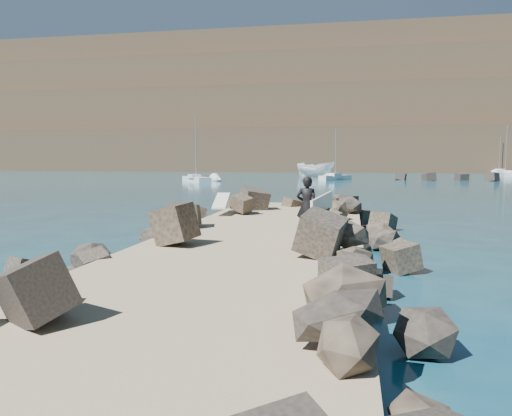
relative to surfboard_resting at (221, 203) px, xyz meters
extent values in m
plane|color=#0F384C|center=(2.68, -5.21, -1.04)|extent=(800.00, 800.00, 0.00)
cube|color=#8C7759|center=(2.68, -7.21, -0.74)|extent=(6.00, 26.00, 0.60)
cube|color=black|center=(-0.22, -6.71, -0.54)|extent=(2.60, 22.00, 1.00)
cube|color=black|center=(5.58, -6.71, -0.54)|extent=(2.60, 22.00, 1.00)
cube|color=#2D4919|center=(12.68, 154.79, 14.96)|extent=(360.00, 140.00, 32.00)
cube|color=white|center=(0.00, 0.00, 0.00)|extent=(0.86, 2.23, 0.07)
imported|color=white|center=(-0.53, 61.46, 0.17)|extent=(6.53, 3.30, 2.41)
imported|color=black|center=(4.04, -5.17, 0.45)|extent=(0.69, 0.49, 1.78)
cube|color=white|center=(4.49, -5.17, 0.50)|extent=(0.53, 2.17, 0.69)
cube|color=silver|center=(-13.81, 39.70, -0.79)|extent=(5.32, 6.56, 0.80)
cylinder|color=gray|center=(-13.81, 39.70, 3.40)|extent=(0.12, 0.12, 7.68)
cube|color=silver|center=(-13.81, 39.02, -0.29)|extent=(2.05, 2.24, 0.44)
cube|color=silver|center=(3.10, 48.64, -0.79)|extent=(4.34, 5.43, 0.80)
cylinder|color=gray|center=(3.10, 48.64, 2.73)|extent=(0.12, 0.12, 6.32)
cube|color=silver|center=(3.10, 48.08, -0.29)|extent=(1.68, 1.85, 0.44)
cube|color=silver|center=(30.48, 69.75, -0.79)|extent=(2.21, 7.23, 0.80)
cylinder|color=gray|center=(30.48, 69.75, 3.48)|extent=(0.12, 0.12, 7.83)
cube|color=silver|center=(30.48, 68.90, -0.29)|extent=(1.32, 2.09, 0.44)
cube|color=silver|center=(33.27, 83.84, -0.79)|extent=(3.60, 6.12, 0.80)
cylinder|color=gray|center=(33.27, 83.84, 2.91)|extent=(0.12, 0.12, 6.69)
cube|color=silver|center=(33.27, 83.17, -0.29)|extent=(1.56, 1.95, 0.44)
cube|color=white|center=(-37.32, 146.79, 32.96)|extent=(10.00, 8.00, 4.00)
cube|color=white|center=(2.68, 159.79, 32.71)|extent=(8.00, 6.00, 3.50)
cube|color=white|center=(37.68, 142.79, 32.96)|extent=(12.00, 7.00, 4.00)
camera|label=1|loc=(5.36, -20.10, 1.87)|focal=35.00mm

